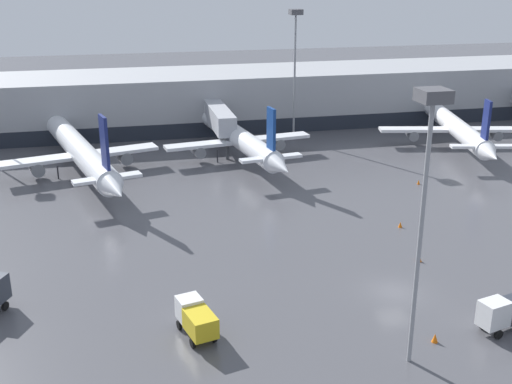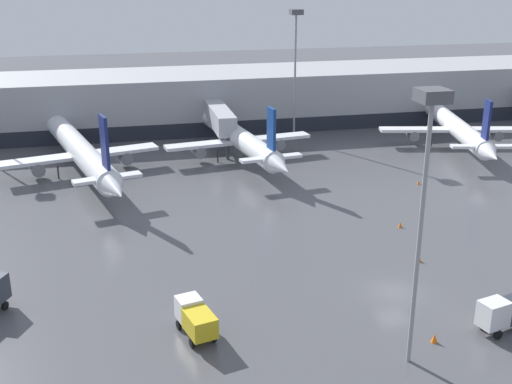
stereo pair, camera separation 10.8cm
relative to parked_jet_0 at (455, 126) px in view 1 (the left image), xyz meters
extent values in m
plane|color=#4C4C51|center=(-28.01, -41.05, -2.93)|extent=(320.00, 320.00, 0.00)
cube|color=#9EA0A5|center=(-28.01, 20.95, 1.57)|extent=(160.00, 16.00, 9.00)
cube|color=#1E232D|center=(-28.01, 12.90, -1.73)|extent=(156.80, 0.10, 2.40)
cube|color=#A8AAB2|center=(-34.67, 6.26, 1.67)|extent=(2.60, 13.37, 2.80)
cylinder|color=#3F4247|center=(-34.67, 0.18, -1.33)|extent=(0.44, 0.44, 3.20)
cylinder|color=white|center=(0.15, 0.70, 0.04)|extent=(8.71, 28.40, 2.67)
cone|color=white|center=(3.52, 16.05, 0.04)|extent=(3.11, 3.41, 2.54)
cone|color=white|center=(-3.32, -15.17, 0.04)|extent=(3.21, 4.43, 2.40)
cube|color=white|center=(0.00, 0.01, -0.50)|extent=(22.45, 7.04, 0.44)
cube|color=white|center=(-2.65, -12.10, 0.31)|extent=(8.62, 3.08, 0.35)
cube|color=navy|center=(-2.65, -12.10, 3.64)|extent=(0.79, 2.08, 5.60)
cylinder|color=slate|center=(-6.15, 1.36, -1.30)|extent=(1.97, 2.76, 1.47)
cylinder|color=slate|center=(6.15, -1.34, -1.30)|extent=(1.97, 2.76, 1.47)
cylinder|color=#2D2D33|center=(2.14, 9.75, -2.04)|extent=(0.20, 0.20, 1.76)
cylinder|color=#2D2D33|center=(-3.66, 0.08, -2.04)|extent=(0.20, 0.20, 1.76)
cylinder|color=#2D2D33|center=(3.36, -1.46, -2.04)|extent=(0.20, 0.20, 1.76)
cylinder|color=silver|center=(-54.57, -1.31, 0.14)|extent=(10.57, 31.14, 3.04)
cone|color=silver|center=(-58.79, 15.51, 0.14)|extent=(3.61, 3.94, 2.88)
cone|color=silver|center=(-50.20, -18.72, 0.14)|extent=(3.76, 5.08, 2.73)
cube|color=silver|center=(-54.38, -2.07, -0.46)|extent=(20.24, 7.58, 0.44)
cube|color=silver|center=(-51.06, -15.30, 0.45)|extent=(7.81, 3.36, 0.35)
cube|color=navy|center=(-51.06, -15.30, 4.30)|extent=(0.95, 2.49, 6.48)
cylinder|color=slate|center=(-59.86, -3.44, -1.38)|extent=(2.36, 3.34, 1.67)
cylinder|color=slate|center=(-48.90, -0.70, -1.38)|extent=(2.36, 3.34, 1.67)
cylinder|color=#2D2D33|center=(-57.05, 8.57, -2.07)|extent=(0.20, 0.20, 1.70)
cylinder|color=#2D2D33|center=(-57.32, -3.61, -2.07)|extent=(0.20, 0.20, 1.70)
cylinder|color=#2D2D33|center=(-51.06, -2.04, -2.07)|extent=(0.20, 0.20, 1.70)
cylinder|color=silver|center=(-33.17, 0.86, 0.16)|extent=(6.75, 27.41, 2.79)
cone|color=silver|center=(-35.39, 15.89, 0.16)|extent=(3.07, 3.43, 2.65)
cone|color=silver|center=(-30.87, -14.71, 0.16)|extent=(3.10, 4.51, 2.51)
cube|color=silver|center=(-33.07, 0.19, -0.40)|extent=(21.10, 5.38, 0.44)
cube|color=silver|center=(-31.34, -11.56, 0.44)|extent=(8.08, 2.46, 0.35)
cube|color=navy|center=(-31.34, -11.56, 3.84)|extent=(0.66, 2.14, 5.69)
cylinder|color=slate|center=(-38.88, -0.67, -1.24)|extent=(1.90, 2.78, 1.54)
cylinder|color=slate|center=(-27.26, 1.05, -1.24)|extent=(1.90, 2.78, 1.54)
cylinder|color=#2D2D33|center=(-34.47, 9.64, -2.01)|extent=(0.20, 0.20, 1.83)
cylinder|color=#2D2D33|center=(-36.29, -0.98, -2.01)|extent=(0.20, 0.20, 1.83)
cylinder|color=#2D2D33|center=(-29.65, 0.00, -2.01)|extent=(0.20, 0.20, 1.83)
cube|color=silver|center=(-23.69, -48.56, -1.24)|extent=(2.40, 2.01, 1.98)
cylinder|color=black|center=(-23.59, -49.30, -2.58)|extent=(0.74, 0.41, 0.70)
cylinder|color=black|center=(-23.94, -47.87, -2.58)|extent=(0.74, 0.41, 0.70)
cylinder|color=black|center=(-59.33, -36.97, -2.58)|extent=(0.53, 0.74, 0.70)
cube|color=gold|center=(-44.85, -44.84, -1.46)|extent=(2.43, 3.07, 1.54)
cube|color=silver|center=(-45.38, -42.72, -1.34)|extent=(2.09, 2.03, 1.77)
cylinder|color=black|center=(-46.19, -42.86, -2.58)|extent=(0.41, 0.74, 0.70)
cylinder|color=black|center=(-44.59, -42.46, -2.58)|extent=(0.41, 0.74, 0.70)
cylinder|color=black|center=(-45.53, -45.51, -2.58)|extent=(0.41, 0.74, 0.70)
cylinder|color=black|center=(-43.93, -45.11, -2.58)|extent=(0.41, 0.74, 0.70)
cone|color=orange|center=(-28.34, -48.71, -2.58)|extent=(0.47, 0.47, 0.69)
cone|color=orange|center=(-23.35, -36.10, -2.63)|extent=(0.50, 0.50, 0.58)
cone|color=orange|center=(-21.56, -28.14, -2.63)|extent=(0.42, 0.42, 0.60)
cone|color=orange|center=(-13.40, -15.75, -2.64)|extent=(0.36, 0.36, 0.57)
cylinder|color=gray|center=(-31.18, -50.43, 6.11)|extent=(0.30, 0.30, 18.07)
cube|color=#4C4C51|center=(-31.18, -50.43, 15.55)|extent=(1.80, 1.80, 0.80)
cylinder|color=gray|center=(-22.60, 8.83, 6.50)|extent=(0.30, 0.30, 18.85)
cube|color=#4C4C51|center=(-22.60, 8.83, 16.33)|extent=(1.80, 1.80, 0.80)
camera|label=1|loc=(-49.82, -84.99, 22.89)|focal=45.00mm
camera|label=2|loc=(-49.71, -85.01, 22.89)|focal=45.00mm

